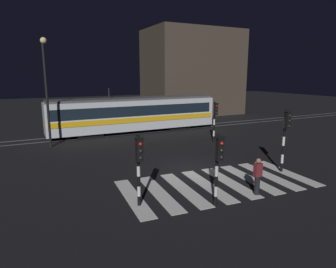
{
  "coord_description": "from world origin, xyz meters",
  "views": [
    {
      "loc": [
        -8.42,
        -13.99,
        5.36
      ],
      "look_at": [
        0.24,
        3.49,
        1.4
      ],
      "focal_mm": 31.57,
      "sensor_mm": 36.0,
      "label": 1
    }
  ],
  "objects": [
    {
      "name": "crosswalk_zebra",
      "position": [
        -0.0,
        -2.62,
        0.01
      ],
      "size": [
        9.78,
        5.15,
        0.02
      ],
      "color": "silver",
      "rests_on": "ground"
    },
    {
      "name": "pedestrian_waiting_at_kerb",
      "position": [
        0.74,
        -4.52,
        0.88
      ],
      "size": [
        0.36,
        0.24,
        1.71
      ],
      "color": "black",
      "rests_on": "ground"
    },
    {
      "name": "traffic_light_corner_near_right",
      "position": [
        4.27,
        -2.75,
        2.32
      ],
      "size": [
        0.36,
        0.42,
        3.52
      ],
      "color": "black",
      "rests_on": "ground"
    },
    {
      "name": "ground_plane",
      "position": [
        0.0,
        0.0,
        0.0
      ],
      "size": [
        120.0,
        120.0,
        0.0
      ],
      "primitive_type": "plane",
      "color": "black"
    },
    {
      "name": "building_backdrop",
      "position": [
        12.78,
        21.34,
        5.57
      ],
      "size": [
        12.2,
        8.0,
        11.13
      ],
      "primitive_type": "cube",
      "color": "#42382D",
      "rests_on": "ground"
    },
    {
      "name": "rail_near",
      "position": [
        0.0,
        11.14,
        0.01
      ],
      "size": [
        80.0,
        0.12,
        0.03
      ],
      "primitive_type": "cube",
      "color": "#59595E",
      "rests_on": "ground"
    },
    {
      "name": "traffic_light_kerb_mid_left",
      "position": [
        -1.61,
        -4.75,
        2.01
      ],
      "size": [
        0.36,
        0.42,
        3.05
      ],
      "color": "black",
      "rests_on": "ground"
    },
    {
      "name": "traffic_light_corner_far_right",
      "position": [
        5.19,
        5.11,
        2.14
      ],
      "size": [
        0.36,
        0.42,
        3.24
      ],
      "color": "black",
      "rests_on": "ground"
    },
    {
      "name": "tram",
      "position": [
        0.91,
        11.85,
        1.75
      ],
      "size": [
        15.88,
        2.58,
        4.15
      ],
      "color": "silver",
      "rests_on": "ground"
    },
    {
      "name": "street_lamp_trackside_left",
      "position": [
        -6.75,
        8.95,
        4.89
      ],
      "size": [
        0.44,
        1.21,
        7.8
      ],
      "color": "black",
      "rests_on": "ground"
    },
    {
      "name": "rail_far",
      "position": [
        0.0,
        12.58,
        0.01
      ],
      "size": [
        80.0,
        0.12,
        0.03
      ],
      "primitive_type": "cube",
      "color": "#59595E",
      "rests_on": "ground"
    },
    {
      "name": "traffic_light_corner_near_left",
      "position": [
        -4.42,
        -3.31,
        1.98
      ],
      "size": [
        0.36,
        0.42,
        3.01
      ],
      "color": "black",
      "rests_on": "ground"
    }
  ]
}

